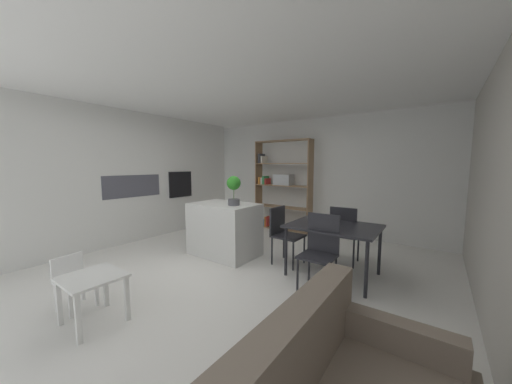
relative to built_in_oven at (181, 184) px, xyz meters
name	(u,v)px	position (x,y,z in m)	size (l,w,h in m)	color
ground_plane	(221,268)	(2.38, -1.15, -1.12)	(8.54, 8.54, 0.00)	silver
ceiling_slab	(218,87)	(2.38, -1.15, 1.56)	(6.22, 6.01, 0.06)	white
back_partition	(305,175)	(2.38, 1.83, 0.21)	(6.22, 0.06, 2.66)	silver
right_partition_gray	(508,197)	(5.47, -1.15, 0.21)	(0.06, 6.01, 2.66)	#B2ADA3
tall_cabinet_run_left	(125,177)	(-0.34, -1.15, 0.21)	(0.65, 5.42, 2.66)	silver
cabinet_niche_splashback	(133,186)	(-0.02, -1.16, 0.03)	(0.01, 1.18, 0.44)	#4C4C56
built_in_oven	(181,184)	(0.00, 0.00, 0.00)	(0.06, 0.62, 0.60)	black
kitchen_island	(224,229)	(2.01, -0.65, -0.67)	(1.14, 0.76, 0.91)	silver
potted_plant_on_island	(234,188)	(2.27, -0.69, 0.08)	(0.23, 0.23, 0.49)	#4C4C51
open_bookshelf	(280,185)	(1.85, 1.52, -0.02)	(1.45, 0.30, 2.16)	#997551
child_table	(92,284)	(2.30, -2.88, -0.72)	(0.54, 0.51, 0.49)	white
child_chair_left	(73,279)	(1.82, -2.88, -0.79)	(0.36, 0.36, 0.58)	white
dining_table	(334,230)	(3.85, -0.38, -0.46)	(1.20, 0.92, 0.73)	#232328
dining_chair_far	(344,230)	(3.86, 0.10, -0.57)	(0.43, 0.44, 0.93)	#232328
dining_chair_island_side	(283,230)	(3.03, -0.38, -0.58)	(0.45, 0.43, 0.90)	#232328
dining_chair_near	(320,246)	(3.85, -0.86, -0.57)	(0.42, 0.40, 0.95)	#232328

